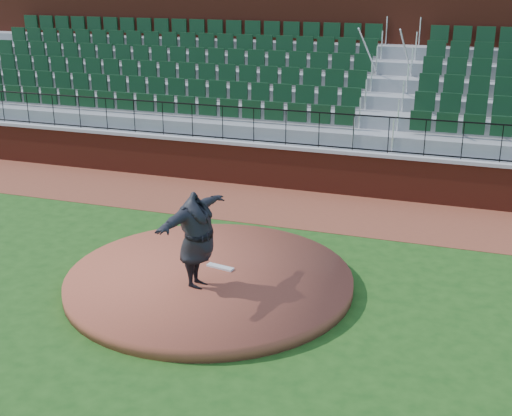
{
  "coord_description": "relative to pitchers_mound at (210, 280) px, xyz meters",
  "views": [
    {
      "loc": [
        4.4,
        -11.36,
        6.1
      ],
      "look_at": [
        0.0,
        1.5,
        1.3
      ],
      "focal_mm": 47.65,
      "sensor_mm": 36.0,
      "label": 1
    }
  ],
  "objects": [
    {
      "name": "pitcher",
      "position": [
        -0.01,
        -0.55,
        1.09
      ],
      "size": [
        0.91,
        2.43,
        1.93
      ],
      "primitive_type": "imported",
      "rotation": [
        0.0,
        0.0,
        1.46
      ],
      "color": "black",
      "rests_on": "pitchers_mound"
    },
    {
      "name": "concourse_wall",
      "position": [
        0.54,
        12.35,
        2.62
      ],
      "size": [
        34.0,
        0.5,
        5.5
      ],
      "primitive_type": "cube",
      "color": "maroon",
      "rests_on": "ground"
    },
    {
      "name": "pitching_rubber",
      "position": [
        0.09,
        0.37,
        0.14
      ],
      "size": [
        0.62,
        0.26,
        0.04
      ],
      "primitive_type": "cube",
      "rotation": [
        0.0,
        0.0,
        -0.18
      ],
      "color": "silver",
      "rests_on": "pitchers_mound"
    },
    {
      "name": "wall_cap",
      "position": [
        0.54,
        6.83,
        1.12
      ],
      "size": [
        34.0,
        0.45,
        0.1
      ],
      "primitive_type": "cube",
      "color": "#B7B7B7",
      "rests_on": "field_wall"
    },
    {
      "name": "wall_railing",
      "position": [
        0.54,
        6.83,
        1.67
      ],
      "size": [
        34.0,
        0.05,
        1.0
      ],
      "primitive_type": null,
      "color": "black",
      "rests_on": "wall_cap"
    },
    {
      "name": "seating_stands",
      "position": [
        0.54,
        9.55,
        2.18
      ],
      "size": [
        34.0,
        5.1,
        4.6
      ],
      "primitive_type": null,
      "color": "gray",
      "rests_on": "ground"
    },
    {
      "name": "pitchers_mound",
      "position": [
        0.0,
        0.0,
        0.0
      ],
      "size": [
        5.8,
        5.8,
        0.25
      ],
      "primitive_type": "cylinder",
      "color": "brown",
      "rests_on": "ground"
    },
    {
      "name": "field_wall",
      "position": [
        0.54,
        6.83,
        0.47
      ],
      "size": [
        34.0,
        0.35,
        1.2
      ],
      "primitive_type": "cube",
      "color": "maroon",
      "rests_on": "ground"
    },
    {
      "name": "warning_track",
      "position": [
        0.54,
        5.23,
        -0.12
      ],
      "size": [
        34.0,
        3.2,
        0.01
      ],
      "primitive_type": "cube",
      "color": "brown",
      "rests_on": "ground"
    },
    {
      "name": "ground",
      "position": [
        0.54,
        -0.17,
        -0.12
      ],
      "size": [
        90.0,
        90.0,
        0.0
      ],
      "primitive_type": "plane",
      "color": "#1C4714",
      "rests_on": "ground"
    }
  ]
}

